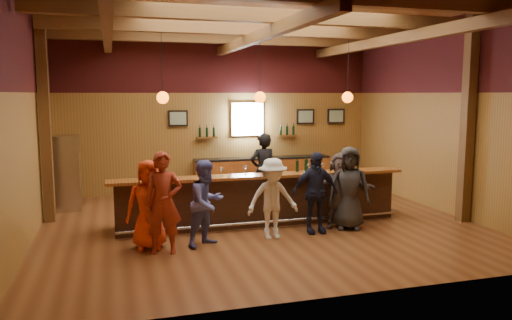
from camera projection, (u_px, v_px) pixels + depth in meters
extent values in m
plane|color=brown|center=(260.00, 224.00, 10.71)|extent=(9.00, 9.00, 0.00)
cube|color=brown|center=(220.00, 112.00, 14.22)|extent=(9.00, 0.04, 4.50)
cube|color=brown|center=(347.00, 134.00, 6.60)|extent=(9.00, 0.04, 4.50)
cube|color=brown|center=(26.00, 123.00, 9.16)|extent=(0.04, 8.00, 4.50)
cube|color=brown|center=(444.00, 116.00, 11.66)|extent=(0.04, 8.00, 4.50)
cube|color=brown|center=(260.00, 8.00, 10.11)|extent=(9.00, 8.00, 0.04)
cube|color=#390F10|center=(219.00, 62.00, 14.01)|extent=(9.00, 0.01, 1.70)
cube|color=#390F10|center=(22.00, 45.00, 8.98)|extent=(0.01, 8.00, 1.70)
cube|color=#390F10|center=(446.00, 56.00, 11.47)|extent=(0.01, 8.00, 1.70)
cube|color=#503217|center=(45.00, 119.00, 10.63)|extent=(0.22, 0.22, 4.50)
cube|color=#503217|center=(468.00, 119.00, 10.66)|extent=(0.22, 0.22, 4.50)
cube|color=#503217|center=(276.00, 16.00, 9.20)|extent=(8.80, 0.20, 0.25)
cube|color=#503217|center=(247.00, 29.00, 11.11)|extent=(8.80, 0.20, 0.25)
cube|color=#503217|center=(227.00, 39.00, 13.01)|extent=(8.80, 0.20, 0.25)
cube|color=#503217|center=(107.00, 31.00, 9.36)|extent=(0.18, 7.80, 0.22)
cube|color=#503217|center=(260.00, 36.00, 10.19)|extent=(0.18, 7.80, 0.22)
cube|color=#503217|center=(390.00, 40.00, 11.02)|extent=(0.18, 7.80, 0.22)
cube|color=black|center=(260.00, 200.00, 10.64)|extent=(6.00, 0.60, 1.05)
cube|color=brown|center=(262.00, 176.00, 10.39)|extent=(6.30, 0.50, 0.06)
cube|color=black|center=(255.00, 179.00, 10.95)|extent=(6.00, 0.48, 0.05)
cube|color=black|center=(255.00, 200.00, 11.01)|extent=(6.00, 0.48, 0.90)
cube|color=silver|center=(338.00, 177.00, 11.51)|extent=(0.45, 0.40, 0.14)
cube|color=silver|center=(358.00, 176.00, 11.65)|extent=(0.45, 0.40, 0.14)
cylinder|color=silver|center=(266.00, 222.00, 10.29)|extent=(6.00, 0.06, 0.06)
cube|color=brown|center=(263.00, 174.00, 14.52)|extent=(4.00, 0.50, 0.90)
cube|color=black|center=(263.00, 158.00, 14.46)|extent=(4.00, 0.52, 0.05)
cube|color=silver|center=(247.00, 119.00, 14.42)|extent=(0.95, 0.08, 0.95)
cube|color=white|center=(248.00, 119.00, 14.37)|extent=(0.78, 0.01, 0.78)
cube|color=black|center=(178.00, 118.00, 13.85)|extent=(0.55, 0.04, 0.45)
cube|color=silver|center=(178.00, 118.00, 13.82)|extent=(0.45, 0.01, 0.35)
cube|color=black|center=(305.00, 117.00, 14.90)|extent=(0.55, 0.04, 0.45)
cube|color=silver|center=(306.00, 117.00, 14.88)|extent=(0.45, 0.01, 0.35)
cube|color=black|center=(336.00, 116.00, 15.18)|extent=(0.55, 0.04, 0.45)
cube|color=silver|center=(336.00, 116.00, 15.15)|extent=(0.45, 0.01, 0.35)
cube|color=brown|center=(207.00, 138.00, 14.08)|extent=(0.60, 0.18, 0.04)
cylinder|color=black|center=(200.00, 132.00, 14.01)|extent=(0.07, 0.07, 0.26)
cylinder|color=black|center=(207.00, 132.00, 14.07)|extent=(0.07, 0.07, 0.26)
cylinder|color=black|center=(214.00, 132.00, 14.12)|extent=(0.07, 0.07, 0.26)
cube|color=brown|center=(287.00, 136.00, 14.75)|extent=(0.60, 0.18, 0.04)
cylinder|color=black|center=(281.00, 131.00, 14.67)|extent=(0.07, 0.07, 0.26)
cylinder|color=black|center=(287.00, 130.00, 14.73)|extent=(0.07, 0.07, 0.26)
cylinder|color=black|center=(293.00, 130.00, 14.79)|extent=(0.07, 0.07, 0.26)
cylinder|color=black|center=(162.00, 65.00, 9.71)|extent=(0.01, 0.01, 1.25)
sphere|color=#F45E0C|center=(163.00, 98.00, 9.80)|extent=(0.24, 0.24, 0.24)
cylinder|color=black|center=(260.00, 67.00, 10.27)|extent=(0.01, 0.01, 1.25)
sphere|color=#F45E0C|center=(260.00, 97.00, 10.35)|extent=(0.24, 0.24, 0.24)
cylinder|color=black|center=(348.00, 68.00, 10.82)|extent=(0.01, 0.01, 1.25)
sphere|color=#F45E0C|center=(347.00, 97.00, 10.91)|extent=(0.24, 0.24, 0.24)
cube|color=silver|center=(65.00, 173.00, 11.93)|extent=(0.70, 0.70, 1.80)
imported|color=red|center=(149.00, 205.00, 8.92)|extent=(0.85, 0.61, 1.62)
imported|color=maroon|center=(163.00, 203.00, 8.66)|extent=(0.73, 0.55, 1.79)
imported|color=#545CA8|center=(207.00, 203.00, 9.11)|extent=(0.98, 0.93, 1.59)
imported|color=silver|center=(273.00, 199.00, 9.55)|extent=(1.02, 0.60, 1.56)
imported|color=#191C33|center=(315.00, 193.00, 9.95)|extent=(0.97, 0.42, 1.64)
imported|color=#504340|center=(340.00, 190.00, 10.35)|extent=(1.52, 0.67, 1.58)
imported|color=#2A2A2C|center=(349.00, 188.00, 10.23)|extent=(0.97, 0.80, 1.71)
imported|color=black|center=(263.00, 171.00, 12.05)|extent=(0.73, 0.53, 1.83)
cylinder|color=brown|center=(274.00, 168.00, 10.51)|extent=(0.21, 0.21, 0.23)
cylinder|color=black|center=(297.00, 166.00, 10.74)|extent=(0.07, 0.07, 0.23)
cylinder|color=black|center=(297.00, 159.00, 10.72)|extent=(0.02, 0.02, 0.08)
cylinder|color=black|center=(306.00, 166.00, 10.73)|extent=(0.08, 0.08, 0.27)
cylinder|color=black|center=(306.00, 157.00, 10.71)|extent=(0.03, 0.03, 0.09)
cylinder|color=silver|center=(144.00, 179.00, 9.78)|extent=(0.07, 0.07, 0.01)
cylinder|color=silver|center=(143.00, 176.00, 9.78)|extent=(0.01, 0.01, 0.10)
sphere|color=silver|center=(143.00, 172.00, 9.77)|extent=(0.08, 0.08, 0.08)
cylinder|color=silver|center=(165.00, 179.00, 9.83)|extent=(0.07, 0.07, 0.01)
cylinder|color=silver|center=(165.00, 176.00, 9.83)|extent=(0.01, 0.01, 0.11)
sphere|color=silver|center=(165.00, 171.00, 9.82)|extent=(0.08, 0.08, 0.08)
cylinder|color=silver|center=(200.00, 176.00, 10.10)|extent=(0.08, 0.08, 0.01)
cylinder|color=silver|center=(199.00, 173.00, 10.09)|extent=(0.01, 0.01, 0.11)
sphere|color=silver|center=(199.00, 169.00, 10.08)|extent=(0.09, 0.09, 0.09)
cylinder|color=silver|center=(222.00, 176.00, 10.17)|extent=(0.07, 0.07, 0.01)
cylinder|color=silver|center=(222.00, 173.00, 10.16)|extent=(0.01, 0.01, 0.10)
sphere|color=silver|center=(222.00, 169.00, 10.15)|extent=(0.08, 0.08, 0.08)
cylinder|color=silver|center=(246.00, 174.00, 10.38)|extent=(0.07, 0.07, 0.01)
cylinder|color=silver|center=(246.00, 171.00, 10.37)|extent=(0.01, 0.01, 0.11)
sphere|color=silver|center=(246.00, 167.00, 10.36)|extent=(0.09, 0.09, 0.09)
cylinder|color=silver|center=(309.00, 172.00, 10.61)|extent=(0.08, 0.08, 0.01)
cylinder|color=silver|center=(309.00, 170.00, 10.60)|extent=(0.01, 0.01, 0.11)
sphere|color=silver|center=(309.00, 165.00, 10.59)|extent=(0.09, 0.09, 0.09)
cylinder|color=silver|center=(322.00, 171.00, 10.85)|extent=(0.07, 0.07, 0.01)
cylinder|color=silver|center=(322.00, 168.00, 10.85)|extent=(0.01, 0.01, 0.10)
sphere|color=silver|center=(322.00, 165.00, 10.84)|extent=(0.08, 0.08, 0.08)
cylinder|color=silver|center=(340.00, 170.00, 10.88)|extent=(0.06, 0.06, 0.01)
cylinder|color=silver|center=(340.00, 168.00, 10.88)|extent=(0.01, 0.01, 0.09)
sphere|color=silver|center=(340.00, 165.00, 10.87)|extent=(0.07, 0.07, 0.07)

